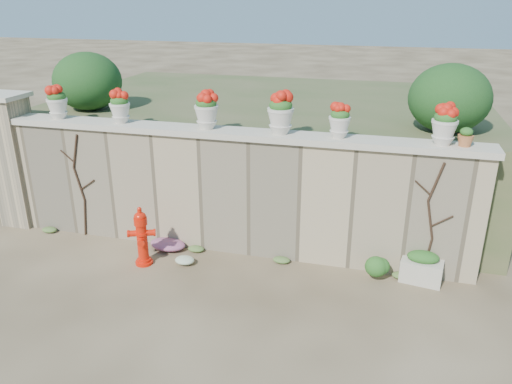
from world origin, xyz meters
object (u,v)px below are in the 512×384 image
(terracotta_pot, at_px, (466,138))
(planter_box, at_px, (422,267))
(fire_hydrant, at_px, (142,236))
(urn_pot_0, at_px, (57,103))

(terracotta_pot, bearing_deg, planter_box, -141.16)
(fire_hydrant, bearing_deg, planter_box, -13.61)
(planter_box, xyz_separation_m, terracotta_pot, (0.37, 0.30, 1.99))
(planter_box, bearing_deg, fire_hydrant, -162.81)
(fire_hydrant, height_order, planter_box, fire_hydrant)
(planter_box, height_order, urn_pot_0, urn_pot_0)
(planter_box, xyz_separation_m, urn_pot_0, (-6.24, 0.30, 2.14))
(fire_hydrant, height_order, urn_pot_0, urn_pot_0)
(fire_hydrant, distance_m, planter_box, 4.40)
(urn_pot_0, bearing_deg, planter_box, -2.75)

